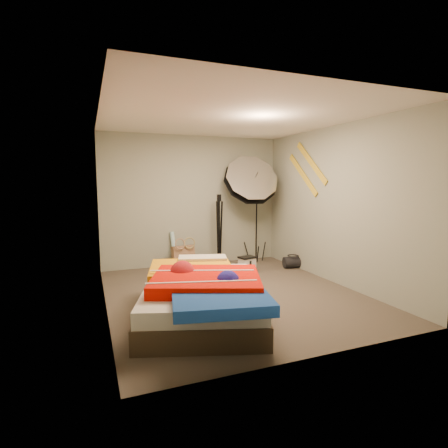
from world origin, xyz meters
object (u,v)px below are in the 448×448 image
tote_bag (184,257)px  camera_case (247,265)px  duffel_bag (293,262)px  photo_umbrella (250,182)px  wrapping_roll (174,249)px  camera_tripod (219,225)px  bed (203,294)px

tote_bag → camera_case: (0.99, -0.71, -0.08)m
duffel_bag → photo_umbrella: bearing=143.0°
wrapping_roll → photo_umbrella: 1.97m
tote_bag → camera_case: bearing=-45.5°
tote_bag → camera_tripod: (0.68, -0.08, 0.58)m
wrapping_roll → photo_umbrella: photo_umbrella is taller
camera_case → photo_umbrella: (0.35, 0.65, 1.48)m
tote_bag → duffel_bag: (1.93, -0.73, -0.11)m
tote_bag → camera_tripod: 0.90m
bed → camera_tripod: (1.08, 2.33, 0.51)m
bed → photo_umbrella: photo_umbrella is taller
tote_bag → duffel_bag: tote_bag is taller
wrapping_roll → tote_bag: bearing=-54.1°
tote_bag → bed: bed is taller
duffel_bag → camera_tripod: 1.56m
camera_case → duffel_bag: size_ratio=0.76×
wrapping_roll → photo_umbrella: bearing=-9.6°
camera_tripod → bed: bearing=-114.9°
bed → camera_case: bearing=50.8°
photo_umbrella → camera_tripod: size_ratio=1.63×
photo_umbrella → camera_tripod: photo_umbrella is taller
tote_bag → bed: (-0.40, -2.41, 0.07)m
camera_case → camera_tripod: bearing=103.5°
tote_bag → photo_umbrella: size_ratio=0.19×
duffel_bag → camera_tripod: size_ratio=0.25×
wrapping_roll → bed: wrapping_roll is taller
bed → photo_umbrella: size_ratio=1.04×
camera_case → duffel_bag: camera_case is taller
wrapping_roll → camera_case: size_ratio=2.53×
tote_bag → camera_case: tote_bag is taller
photo_umbrella → camera_case: bearing=-118.6°
bed → camera_tripod: bearing=65.1°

